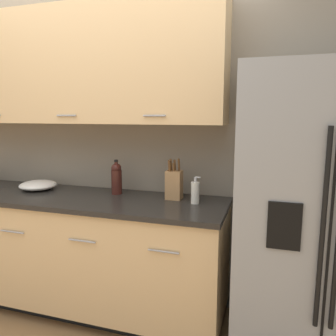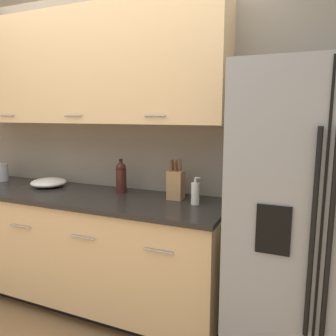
# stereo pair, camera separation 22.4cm
# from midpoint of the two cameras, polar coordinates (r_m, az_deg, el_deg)

# --- Properties ---
(wall_back) EXTENTS (10.00, 0.39, 2.60)m
(wall_back) POSITION_cam_midpoint_polar(r_m,az_deg,el_deg) (2.75, -7.94, 8.49)
(wall_back) COLOR gray
(wall_back) RESTS_ON ground_plane
(counter_unit) EXTENTS (2.39, 0.64, 0.91)m
(counter_unit) POSITION_cam_midpoint_polar(r_m,az_deg,el_deg) (2.80, -12.80, -13.25)
(counter_unit) COLOR black
(counter_unit) RESTS_ON ground_plane
(refrigerator) EXTENTS (0.92, 0.81, 1.79)m
(refrigerator) POSITION_cam_midpoint_polar(r_m,az_deg,el_deg) (2.10, 27.47, -9.26)
(refrigerator) COLOR gray
(refrigerator) RESTS_ON ground_plane
(knife_block) EXTENTS (0.11, 0.10, 0.30)m
(knife_block) POSITION_cam_midpoint_polar(r_m,az_deg,el_deg) (2.38, 4.06, -2.84)
(knife_block) COLOR #A87A4C
(knife_block) RESTS_ON counter_unit
(wine_bottle) EXTENTS (0.08, 0.08, 0.27)m
(wine_bottle) POSITION_cam_midpoint_polar(r_m,az_deg,el_deg) (2.58, -5.72, -1.56)
(wine_bottle) COLOR #3D1914
(wine_bottle) RESTS_ON counter_unit
(soap_dispenser) EXTENTS (0.06, 0.06, 0.19)m
(soap_dispenser) POSITION_cam_midpoint_polar(r_m,az_deg,el_deg) (2.27, 7.61, -4.38)
(soap_dispenser) COLOR silver
(soap_dispenser) RESTS_ON counter_unit
(steel_canister) EXTENTS (0.12, 0.12, 0.17)m
(steel_canister) POSITION_cam_midpoint_polar(r_m,az_deg,el_deg) (3.36, -25.36, -0.73)
(steel_canister) COLOR #A3A3A5
(steel_canister) RESTS_ON counter_unit
(mixing_bowl) EXTENTS (0.30, 0.30, 0.07)m
(mixing_bowl) POSITION_cam_midpoint_polar(r_m,az_deg,el_deg) (2.94, -18.06, -2.43)
(mixing_bowl) COLOR white
(mixing_bowl) RESTS_ON counter_unit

